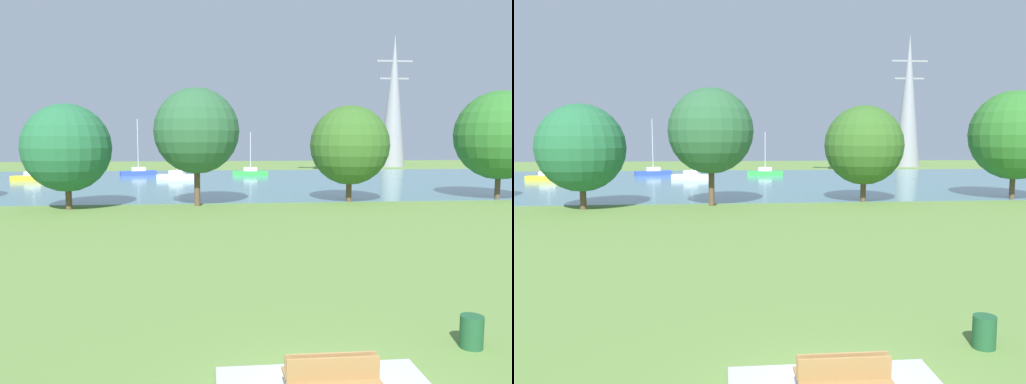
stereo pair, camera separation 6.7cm
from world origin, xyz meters
TOP-DOWN VIEW (x-y plane):
  - ground_plane at (0.00, 22.00)m, footprint 160.00×160.00m
  - bench_facing_water at (0.00, 0.27)m, footprint 1.80×0.48m
  - litter_bin at (4.05, 2.28)m, footprint 0.56×0.56m
  - water_surface at (0.00, 50.00)m, footprint 140.00×40.00m
  - sailboat_blue at (-11.84, 60.67)m, footprint 5.03×2.92m
  - sailboat_yellow at (-23.17, 53.00)m, footprint 4.95×2.06m
  - sailboat_white at (-6.17, 53.24)m, footprint 5.03×2.81m
  - sailboat_green at (3.35, 59.01)m, footprint 4.92×1.95m
  - tree_mid_shore at (-12.31, 27.85)m, footprint 6.24×6.24m
  - tree_west_near at (-3.18, 28.91)m, footprint 6.38×6.38m
  - tree_west_far at (8.87, 30.23)m, footprint 6.29×6.29m
  - tree_east_near at (21.85, 30.95)m, footprint 7.38×7.38m
  - electricity_pylon at (30.23, 78.09)m, footprint 6.40×4.40m

SIDE VIEW (x-z plane):
  - ground_plane at x=0.00m, z-range 0.00..0.00m
  - water_surface at x=0.00m, z-range 0.00..0.02m
  - litter_bin at x=4.05m, z-range 0.00..0.80m
  - sailboat_green at x=3.35m, z-range -2.48..3.38m
  - sailboat_yellow at x=-23.17m, z-range -2.93..3.85m
  - sailboat_white at x=-6.17m, z-range -2.95..3.87m
  - bench_facing_water at x=0.00m, z-range 0.02..0.91m
  - sailboat_blue at x=-11.84m, z-range -3.33..4.28m
  - tree_mid_shore at x=-12.31m, z-range 0.64..8.16m
  - tree_west_far at x=8.87m, z-range 0.69..8.36m
  - tree_east_near at x=21.85m, z-range 0.81..9.83m
  - tree_west_near at x=-3.18m, z-range 1.21..10.03m
  - electricity_pylon at x=30.23m, z-range 0.01..23.03m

